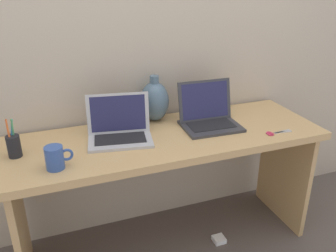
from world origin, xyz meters
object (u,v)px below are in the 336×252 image
(power_brick, at_px, (219,239))
(laptop_right, at_px, (208,114))
(coffee_mug, at_px, (55,158))
(laptop_left, at_px, (119,127))
(scissors, at_px, (275,133))
(green_vase, at_px, (155,101))
(pen_cup, at_px, (14,145))

(power_brick, bearing_deg, laptop_right, 103.33)
(coffee_mug, bearing_deg, power_brick, 3.46)
(laptop_left, bearing_deg, laptop_right, 0.19)
(scissors, bearing_deg, laptop_left, 163.51)
(scissors, bearing_deg, green_vase, 143.16)
(laptop_left, bearing_deg, coffee_mug, -148.38)
(laptop_right, xyz_separation_m, scissors, (0.28, -0.23, -0.06))
(pen_cup, height_order, power_brick, pen_cup)
(laptop_right, distance_m, coffee_mug, 0.86)
(laptop_left, xyz_separation_m, coffee_mug, (-0.33, -0.20, -0.01))
(laptop_right, xyz_separation_m, coffee_mug, (-0.83, -0.20, -0.01))
(coffee_mug, height_order, power_brick, coffee_mug)
(laptop_left, relative_size, power_brick, 5.00)
(laptop_left, relative_size, green_vase, 1.34)
(power_brick, bearing_deg, green_vase, 132.29)
(laptop_left, bearing_deg, pen_cup, -177.09)
(laptop_left, xyz_separation_m, green_vase, (0.25, 0.17, 0.05))
(laptop_right, height_order, coffee_mug, laptop_right)
(laptop_left, xyz_separation_m, scissors, (0.78, -0.23, -0.06))
(coffee_mug, relative_size, power_brick, 1.73)
(laptop_right, xyz_separation_m, power_brick, (0.04, -0.15, -0.76))
(laptop_right, xyz_separation_m, green_vase, (-0.25, 0.17, 0.05))
(green_vase, bearing_deg, scissors, -36.84)
(laptop_left, relative_size, coffee_mug, 2.90)
(laptop_right, bearing_deg, coffee_mug, -166.15)
(green_vase, bearing_deg, laptop_right, -33.30)
(coffee_mug, bearing_deg, laptop_right, 13.85)
(green_vase, bearing_deg, coffee_mug, -147.12)
(green_vase, distance_m, pen_cup, 0.77)
(laptop_left, distance_m, laptop_right, 0.50)
(coffee_mug, distance_m, pen_cup, 0.25)
(laptop_right, height_order, power_brick, laptop_right)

